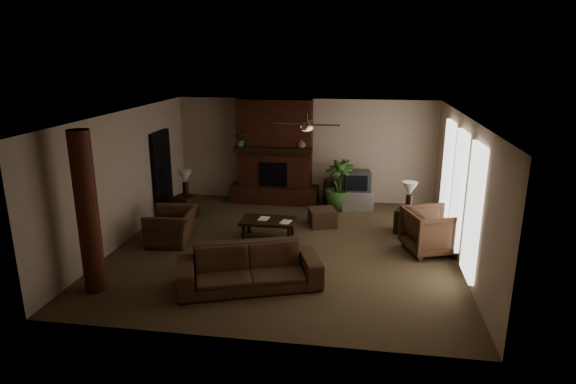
% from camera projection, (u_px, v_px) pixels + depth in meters
% --- Properties ---
extents(room_shell, '(7.00, 7.00, 7.00)m').
position_uv_depth(room_shell, '(285.00, 183.00, 9.90)').
color(room_shell, brown).
rests_on(room_shell, ground).
extents(fireplace, '(2.40, 0.70, 2.80)m').
position_uv_depth(fireplace, '(275.00, 160.00, 13.15)').
color(fireplace, '#502215').
rests_on(fireplace, ground).
extents(windows, '(0.08, 3.65, 2.35)m').
position_uv_depth(windows, '(458.00, 190.00, 9.60)').
color(windows, white).
rests_on(windows, ground).
extents(log_column, '(0.36, 0.36, 2.80)m').
position_uv_depth(log_column, '(88.00, 213.00, 8.05)').
color(log_column, '#562515').
rests_on(log_column, ground).
extents(doorway, '(0.10, 1.00, 2.10)m').
position_uv_depth(doorway, '(162.00, 173.00, 12.21)').
color(doorway, black).
rests_on(doorway, ground).
extents(ceiling_fan, '(1.35, 1.35, 0.37)m').
position_uv_depth(ceiling_fan, '(307.00, 127.00, 9.81)').
color(ceiling_fan, black).
rests_on(ceiling_fan, ceiling).
extents(sofa, '(2.58, 1.51, 0.97)m').
position_uv_depth(sofa, '(249.00, 261.00, 8.42)').
color(sofa, '#4C3120').
rests_on(sofa, ground).
extents(armchair_left, '(0.84, 1.18, 0.96)m').
position_uv_depth(armchair_left, '(172.00, 221.00, 10.45)').
color(armchair_left, '#4C3120').
rests_on(armchair_left, ground).
extents(armchair_right, '(1.20, 1.24, 1.02)m').
position_uv_depth(armchair_right, '(432.00, 229.00, 9.88)').
color(armchair_right, '#4C3120').
rests_on(armchair_right, ground).
extents(coffee_table, '(1.20, 0.70, 0.43)m').
position_uv_depth(coffee_table, '(268.00, 222.00, 10.69)').
color(coffee_table, black).
rests_on(coffee_table, ground).
extents(ottoman, '(0.75, 0.75, 0.40)m').
position_uv_depth(ottoman, '(322.00, 217.00, 11.52)').
color(ottoman, '#4C3120').
rests_on(ottoman, ground).
extents(tv_stand, '(0.96, 0.74, 0.50)m').
position_uv_depth(tv_stand, '(356.00, 200.00, 12.72)').
color(tv_stand, silver).
rests_on(tv_stand, ground).
extents(tv, '(0.71, 0.61, 0.52)m').
position_uv_depth(tv, '(357.00, 181.00, 12.61)').
color(tv, '#353538').
rests_on(tv, tv_stand).
extents(floor_vase, '(0.34, 0.34, 0.77)m').
position_uv_depth(floor_vase, '(330.00, 189.00, 13.06)').
color(floor_vase, '#31201B').
rests_on(floor_vase, ground).
extents(floor_plant, '(1.18, 1.49, 0.73)m').
position_uv_depth(floor_plant, '(339.00, 196.00, 12.66)').
color(floor_plant, '#355C24').
rests_on(floor_plant, ground).
extents(side_table_left, '(0.63, 0.63, 0.55)m').
position_uv_depth(side_table_left, '(185.00, 207.00, 12.05)').
color(side_table_left, black).
rests_on(side_table_left, ground).
extents(lamp_left, '(0.42, 0.42, 0.65)m').
position_uv_depth(lamp_left, '(185.00, 178.00, 11.89)').
color(lamp_left, black).
rests_on(lamp_left, side_table_left).
extents(side_table_right, '(0.65, 0.65, 0.55)m').
position_uv_depth(side_table_right, '(408.00, 221.00, 11.03)').
color(side_table_right, black).
rests_on(side_table_right, ground).
extents(lamp_right, '(0.36, 0.36, 0.65)m').
position_uv_depth(lamp_right, '(410.00, 191.00, 10.82)').
color(lamp_right, black).
rests_on(lamp_right, side_table_right).
extents(mantel_plant, '(0.49, 0.52, 0.33)m').
position_uv_depth(mantel_plant, '(241.00, 140.00, 12.88)').
color(mantel_plant, '#355C24').
rests_on(mantel_plant, fireplace).
extents(mantel_vase, '(0.28, 0.28, 0.22)m').
position_uv_depth(mantel_vase, '(302.00, 144.00, 12.68)').
color(mantel_vase, brown).
rests_on(mantel_vase, fireplace).
extents(book_a, '(0.22, 0.05, 0.29)m').
position_uv_depth(book_a, '(259.00, 213.00, 10.66)').
color(book_a, '#999999').
rests_on(book_a, coffee_table).
extents(book_b, '(0.21, 0.06, 0.29)m').
position_uv_depth(book_b, '(281.00, 216.00, 10.47)').
color(book_b, '#999999').
rests_on(book_b, coffee_table).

